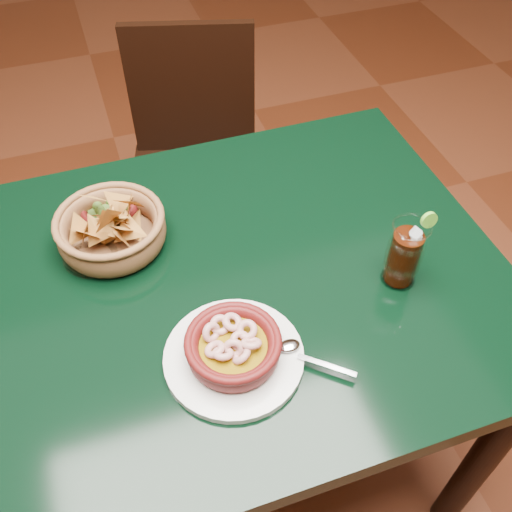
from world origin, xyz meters
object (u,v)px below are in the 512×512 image
object	(u,v)px
dining_table	(184,322)
shrimp_plate	(234,349)
dining_chair	(196,161)
chip_basket	(111,229)
cola_drink	(404,254)

from	to	relation	value
dining_table	shrimp_plate	size ratio (longest dim) A/B	4.21
dining_table	shrimp_plate	world-z (taller)	shrimp_plate
dining_chair	chip_basket	distance (m)	0.70
dining_table	chip_basket	size ratio (longest dim) A/B	5.05
dining_table	chip_basket	world-z (taller)	chip_basket
chip_basket	cola_drink	bearing A→B (deg)	-28.31
shrimp_plate	cola_drink	world-z (taller)	cola_drink
dining_chair	chip_basket	xyz separation A→B (m)	(-0.28, -0.55, 0.33)
dining_table	chip_basket	bearing A→B (deg)	120.41
dining_chair	dining_table	bearing A→B (deg)	-105.38
dining_table	cola_drink	world-z (taller)	cola_drink
shrimp_plate	dining_chair	bearing A→B (deg)	80.79
shrimp_plate	chip_basket	size ratio (longest dim) A/B	1.20
shrimp_plate	chip_basket	distance (m)	0.35
chip_basket	dining_table	bearing A→B (deg)	-59.59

